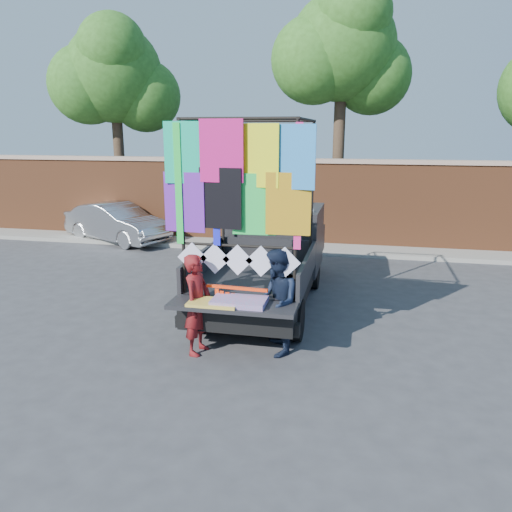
% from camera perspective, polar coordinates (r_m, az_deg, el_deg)
% --- Properties ---
extents(ground, '(90.00, 90.00, 0.00)m').
position_cam_1_polar(ground, '(8.88, -0.80, -8.50)').
color(ground, '#38383A').
rests_on(ground, ground).
extents(brick_wall, '(30.00, 0.45, 2.61)m').
position_cam_1_polar(brick_wall, '(15.24, 5.15, 6.21)').
color(brick_wall, brown).
rests_on(brick_wall, ground).
extents(curb, '(30.00, 1.20, 0.12)m').
position_cam_1_polar(curb, '(14.79, 4.70, 0.98)').
color(curb, gray).
rests_on(curb, ground).
extents(tree_left, '(4.20, 3.30, 7.05)m').
position_cam_1_polar(tree_left, '(18.21, -15.97, 18.99)').
color(tree_left, '#38281C').
rests_on(tree_left, ground).
extents(tree_mid, '(4.20, 3.30, 7.73)m').
position_cam_1_polar(tree_mid, '(16.28, 9.89, 22.01)').
color(tree_mid, '#38281C').
rests_on(tree_mid, ground).
extents(pickup_truck, '(2.28, 5.74, 3.61)m').
position_cam_1_polar(pickup_truck, '(10.50, 1.73, 0.33)').
color(pickup_truck, black).
rests_on(pickup_truck, ground).
extents(sedan, '(3.91, 2.66, 1.22)m').
position_cam_1_polar(sedan, '(16.29, -15.66, 3.70)').
color(sedan, '#A6A9AD').
rests_on(sedan, ground).
extents(woman, '(0.46, 0.63, 1.60)m').
position_cam_1_polar(woman, '(7.82, -6.72, -5.52)').
color(woman, maroon).
rests_on(woman, ground).
extents(man, '(0.83, 0.96, 1.69)m').
position_cam_1_polar(man, '(7.74, 2.40, -5.28)').
color(man, '#141D33').
rests_on(man, ground).
extents(streamer_bundle, '(0.98, 0.11, 0.68)m').
position_cam_1_polar(streamer_bundle, '(7.76, -2.99, -5.04)').
color(streamer_bundle, '#FF380D').
rests_on(streamer_bundle, ground).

